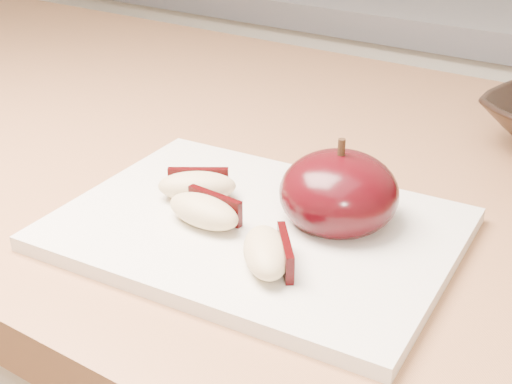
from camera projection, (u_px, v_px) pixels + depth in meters
The scene contains 6 objects.
back_cabinet at pixel (459, 230), 1.39m from camera, with size 2.40×0.62×0.94m.
cutting_board at pixel (256, 229), 0.53m from camera, with size 0.28×0.21×0.01m, color silver.
apple_half at pixel (339, 193), 0.52m from camera, with size 0.09×0.09×0.07m.
apple_wedge_a at pixel (197, 185), 0.55m from camera, with size 0.07×0.06×0.02m.
apple_wedge_b at pixel (205, 211), 0.52m from camera, with size 0.06×0.03×0.02m.
apple_wedge_c at pixel (268, 252), 0.47m from camera, with size 0.06×0.07×0.02m.
Camera 1 is at (0.35, -0.02, 1.17)m, focal length 50.00 mm.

